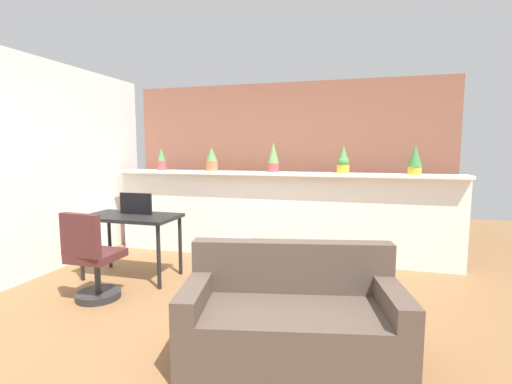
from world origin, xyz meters
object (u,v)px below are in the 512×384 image
at_px(tv_monitor, 136,204).
at_px(office_chair, 93,263).
at_px(potted_plant_4, 415,159).
at_px(potted_plant_1, 212,160).
at_px(potted_plant_0, 161,160).
at_px(desk, 131,222).
at_px(potted_plant_3, 343,161).
at_px(potted_plant_2, 273,157).
at_px(couch, 292,319).
at_px(side_cube_shelf, 232,261).

bearing_deg(tv_monitor, office_chair, -89.44).
bearing_deg(potted_plant_4, potted_plant_1, 179.62).
xyz_separation_m(potted_plant_0, potted_plant_1, (0.80, -0.00, 0.01)).
bearing_deg(potted_plant_1, office_chair, -105.30).
bearing_deg(desk, tv_monitor, 75.57).
bearing_deg(desk, potted_plant_3, 26.48).
height_order(potted_plant_0, potted_plant_2, potted_plant_2).
height_order(potted_plant_3, couch, potted_plant_3).
bearing_deg(potted_plant_2, potted_plant_3, -0.69).
bearing_deg(potted_plant_1, tv_monitor, -115.50).
relative_size(desk, side_cube_shelf, 2.20).
relative_size(desk, tv_monitor, 2.69).
distance_m(potted_plant_0, office_chair, 2.15).
relative_size(potted_plant_3, office_chair, 0.40).
xyz_separation_m(potted_plant_1, office_chair, (-0.52, -1.89, -0.98)).
relative_size(potted_plant_2, office_chair, 0.44).
height_order(potted_plant_3, office_chair, potted_plant_3).
relative_size(potted_plant_0, potted_plant_2, 0.81).
distance_m(potted_plant_3, side_cube_shelf, 1.92).
distance_m(potted_plant_1, potted_plant_3, 1.82).
bearing_deg(couch, tv_monitor, 149.45).
distance_m(potted_plant_4, tv_monitor, 3.42).
height_order(potted_plant_2, potted_plant_3, potted_plant_2).
relative_size(potted_plant_2, tv_monitor, 0.98).
distance_m(potted_plant_3, couch, 2.59).
relative_size(desk, office_chair, 1.21).
height_order(potted_plant_2, office_chair, potted_plant_2).
height_order(office_chair, side_cube_shelf, office_chair).
bearing_deg(potted_plant_2, couch, -73.75).
bearing_deg(potted_plant_3, side_cube_shelf, -138.19).
relative_size(desk, couch, 0.65).
bearing_deg(side_cube_shelf, potted_plant_3, 41.81).
distance_m(potted_plant_0, desk, 1.40).
height_order(potted_plant_0, potted_plant_3, potted_plant_3).
relative_size(potted_plant_0, side_cube_shelf, 0.65).
bearing_deg(couch, desk, 151.33).
relative_size(potted_plant_3, desk, 0.33).
bearing_deg(couch, office_chair, 167.83).
xyz_separation_m(potted_plant_0, desk, (0.26, -1.18, -0.69)).
bearing_deg(desk, potted_plant_4, 19.83).
height_order(office_chair, couch, office_chair).
relative_size(tv_monitor, couch, 0.24).
relative_size(potted_plant_2, couch, 0.24).
height_order(potted_plant_1, office_chair, potted_plant_1).
xyz_separation_m(potted_plant_4, side_cube_shelf, (-2.02, -1.03, -1.15)).
bearing_deg(side_cube_shelf, office_chair, -144.20).
distance_m(potted_plant_3, office_chair, 3.16).
distance_m(potted_plant_0, tv_monitor, 1.24).
xyz_separation_m(potted_plant_3, tv_monitor, (-2.34, -1.10, -0.49)).
xyz_separation_m(office_chair, couch, (2.10, -0.45, -0.11)).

